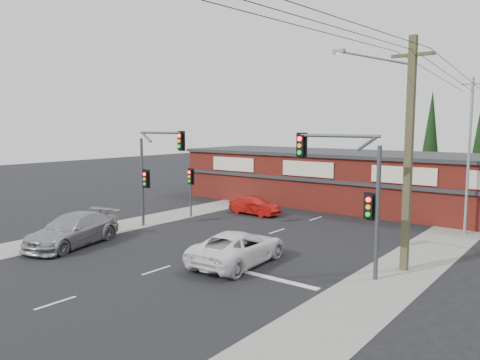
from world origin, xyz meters
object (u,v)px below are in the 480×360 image
Objects in this scene: red_sedan at (254,206)px; shop_building at (344,178)px; silver_suv at (72,230)px; white_suv at (238,247)px; utility_pole at (406,146)px.

red_sedan is 0.14× the size of shop_building.
silver_suv is 0.21× the size of shop_building.
red_sedan is 8.46m from shop_building.
utility_pole reaches higher than white_suv.
silver_suv is 21.28m from shop_building.
utility_pole is at bearing -154.06° from white_suv.
utility_pole reaches higher than shop_building.
silver_suv is 17.00m from utility_pole.
white_suv is at bearing 2.67° from silver_suv.
red_sedan is at bearing 63.99° from silver_suv.
white_suv is 0.20× the size of shop_building.
utility_pole is at bearing 8.43° from silver_suv.
shop_building is 17.15m from utility_pole.
shop_building is at bearing -19.85° from red_sedan.
silver_suv is at bearing -156.73° from utility_pole.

